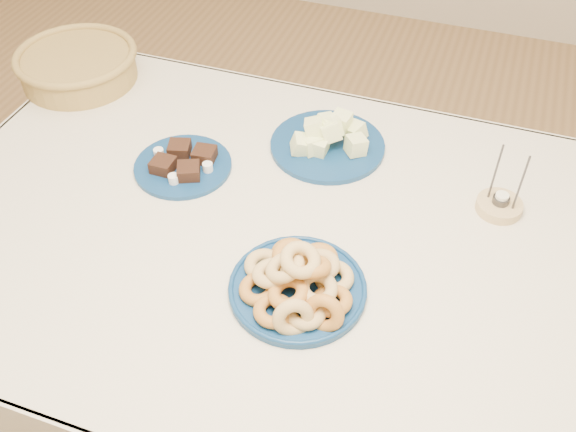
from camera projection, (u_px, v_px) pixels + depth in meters
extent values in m
plane|color=olive|center=(294.00, 407.00, 1.92)|extent=(5.00, 5.00, 0.00)
cylinder|color=brown|center=(132.00, 182.00, 2.10)|extent=(0.06, 0.06, 0.72)
cube|color=beige|center=(296.00, 237.00, 1.40)|extent=(1.70, 1.10, 0.02)
cube|color=beige|center=(357.00, 138.00, 1.86)|extent=(1.70, 0.01, 0.28)
cylinder|color=navy|center=(298.00, 289.00, 1.27)|extent=(0.36, 0.36, 0.01)
torus|color=navy|center=(298.00, 287.00, 1.27)|extent=(0.36, 0.36, 0.01)
torus|color=tan|center=(334.00, 277.00, 1.27)|extent=(0.10, 0.10, 0.03)
torus|color=#9B5F22|center=(319.00, 258.00, 1.30)|extent=(0.09, 0.09, 0.03)
torus|color=#9B5F22|center=(290.00, 254.00, 1.31)|extent=(0.10, 0.10, 0.03)
torus|color=tan|center=(264.00, 265.00, 1.29)|extent=(0.09, 0.09, 0.03)
torus|color=#9B5F22|center=(259.00, 289.00, 1.25)|extent=(0.11, 0.11, 0.04)
torus|color=#9B5F22|center=(274.00, 311.00, 1.21)|extent=(0.11, 0.11, 0.03)
torus|color=tan|center=(305.00, 312.00, 1.21)|extent=(0.09, 0.09, 0.03)
torus|color=#9B5F22|center=(332.00, 301.00, 1.23)|extent=(0.11, 0.10, 0.03)
torus|color=tan|center=(320.00, 265.00, 1.26)|extent=(0.11, 0.11, 0.03)
torus|color=#9B5F22|center=(292.00, 256.00, 1.28)|extent=(0.11, 0.11, 0.04)
torus|color=tan|center=(272.00, 273.00, 1.24)|extent=(0.11, 0.11, 0.04)
torus|color=#9B5F22|center=(288.00, 293.00, 1.21)|extent=(0.11, 0.11, 0.04)
torus|color=tan|center=(317.00, 288.00, 1.22)|extent=(0.11, 0.11, 0.04)
torus|color=#9B5F22|center=(311.00, 266.00, 1.22)|extent=(0.10, 0.11, 0.06)
torus|color=tan|center=(285.00, 267.00, 1.22)|extent=(0.08, 0.08, 0.05)
torus|color=tan|center=(300.00, 260.00, 1.21)|extent=(0.11, 0.11, 0.05)
torus|color=tan|center=(293.00, 318.00, 1.18)|extent=(0.09, 0.08, 0.08)
torus|color=#9B5F22|center=(324.00, 313.00, 1.19)|extent=(0.08, 0.06, 0.08)
cylinder|color=navy|center=(327.00, 146.00, 1.60)|extent=(0.31, 0.31, 0.01)
cube|color=#E1F299|center=(329.00, 125.00, 1.55)|extent=(0.06, 0.06, 0.05)
cube|color=#E1F299|center=(326.00, 125.00, 1.56)|extent=(0.07, 0.07, 0.06)
cube|color=#E1F299|center=(302.00, 145.00, 1.55)|extent=(0.07, 0.06, 0.06)
cube|color=#E1F299|center=(331.00, 131.00, 1.54)|extent=(0.07, 0.06, 0.06)
cube|color=#E1F299|center=(315.00, 128.00, 1.55)|extent=(0.06, 0.06, 0.06)
cube|color=#E1F299|center=(319.00, 145.00, 1.55)|extent=(0.05, 0.05, 0.05)
cube|color=#E1F299|center=(355.00, 132.00, 1.59)|extent=(0.07, 0.06, 0.06)
cube|color=#E1F299|center=(331.00, 127.00, 1.55)|extent=(0.07, 0.07, 0.06)
cube|color=#E1F299|center=(341.00, 121.00, 1.57)|extent=(0.05, 0.05, 0.05)
cube|color=#E1F299|center=(312.00, 144.00, 1.55)|extent=(0.06, 0.06, 0.05)
cube|color=#E1F299|center=(356.00, 145.00, 1.55)|extent=(0.06, 0.06, 0.05)
cylinder|color=navy|center=(183.00, 166.00, 1.54)|extent=(0.27, 0.27, 0.01)
cube|color=black|center=(163.00, 165.00, 1.51)|extent=(0.05, 0.05, 0.03)
cube|color=black|center=(189.00, 171.00, 1.50)|extent=(0.07, 0.07, 0.03)
cube|color=black|center=(179.00, 149.00, 1.56)|extent=(0.06, 0.06, 0.03)
cube|color=black|center=(204.00, 155.00, 1.54)|extent=(0.06, 0.06, 0.03)
cylinder|color=white|center=(159.00, 153.00, 1.55)|extent=(0.03, 0.03, 0.02)
cylinder|color=white|center=(173.00, 179.00, 1.49)|extent=(0.03, 0.03, 0.02)
cylinder|color=white|center=(208.00, 167.00, 1.52)|extent=(0.03, 0.03, 0.02)
cylinder|color=olive|center=(78.00, 68.00, 1.80)|extent=(0.41, 0.41, 0.08)
torus|color=olive|center=(75.00, 55.00, 1.77)|extent=(0.44, 0.44, 0.02)
cylinder|color=tan|center=(499.00, 206.00, 1.43)|extent=(0.13, 0.13, 0.02)
cylinder|color=#3F3F44|center=(501.00, 200.00, 1.42)|extent=(0.05, 0.05, 0.02)
cylinder|color=white|center=(502.00, 196.00, 1.41)|extent=(0.04, 0.04, 0.01)
cylinder|color=#3F3F44|center=(496.00, 172.00, 1.39)|extent=(0.01, 0.01, 0.15)
cylinder|color=#3F3F44|center=(521.00, 183.00, 1.36)|extent=(0.01, 0.01, 0.15)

